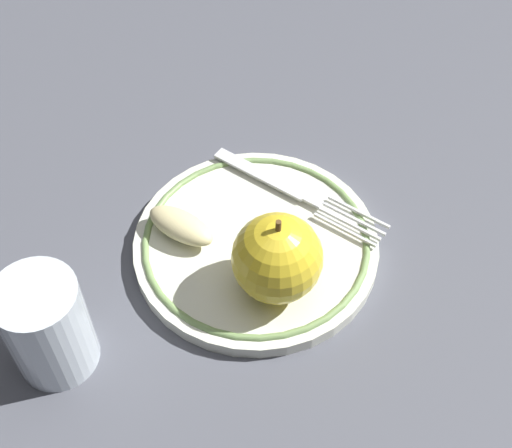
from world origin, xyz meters
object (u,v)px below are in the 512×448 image
object	(u,v)px
plate	(256,244)
fork	(292,190)
apple_red_whole	(277,258)
drinking_glass	(47,326)
apple_slice_front	(181,226)

from	to	relation	value
plate	fork	bearing A→B (deg)	-32.64
plate	apple_red_whole	world-z (taller)	apple_red_whole
plate	fork	world-z (taller)	fork
plate	drinking_glass	size ratio (longest dim) A/B	2.36
plate	apple_slice_front	xyz separation A→B (m)	(0.01, 0.06, 0.02)
apple_slice_front	drinking_glass	size ratio (longest dim) A/B	0.71
apple_slice_front	drinking_glass	world-z (taller)	drinking_glass
apple_red_whole	fork	world-z (taller)	apple_red_whole
fork	drinking_glass	distance (m)	0.24
apple_red_whole	apple_slice_front	distance (m)	0.10
drinking_glass	fork	bearing A→B (deg)	-51.62
apple_red_whole	drinking_glass	xyz separation A→B (m)	(-0.05, 0.17, -0.01)
apple_red_whole	apple_slice_front	bearing A→B (deg)	54.80
apple_red_whole	fork	distance (m)	0.11
fork	drinking_glass	bearing A→B (deg)	-105.05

